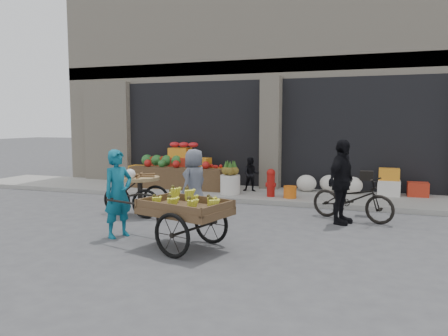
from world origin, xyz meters
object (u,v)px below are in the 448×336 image
(fire_hydrant, at_px, (271,182))
(banana_cart, at_px, (183,205))
(seated_person, at_px, (251,174))
(pineapple_bin, at_px, (230,184))
(cyclist, at_px, (341,182))
(vendor_woman, at_px, (118,194))
(tricycle_cart, at_px, (140,189))
(vendor_grey, at_px, (194,182))
(orange_bucket, at_px, (290,192))
(bicycle, at_px, (352,198))

(fire_hydrant, height_order, banana_cart, banana_cart)
(fire_hydrant, relative_size, banana_cart, 0.29)
(fire_hydrant, height_order, seated_person, seated_person)
(pineapple_bin, xyz_separation_m, cyclist, (2.96, -2.01, 0.47))
(banana_cart, bearing_deg, vendor_woman, -175.84)
(tricycle_cart, bearing_deg, vendor_grey, 12.50)
(fire_hydrant, xyz_separation_m, orange_bucket, (0.50, -0.05, -0.23))
(tricycle_cart, height_order, vendor_grey, vendor_grey)
(pineapple_bin, height_order, vendor_grey, vendor_grey)
(pineapple_bin, distance_m, tricycle_cart, 2.87)
(tricycle_cart, bearing_deg, banana_cart, -51.31)
(fire_hydrant, height_order, vendor_grey, vendor_grey)
(fire_hydrant, bearing_deg, tricycle_cart, -131.71)
(orange_bucket, xyz_separation_m, cyclist, (1.36, -1.91, 0.57))
(seated_person, xyz_separation_m, tricycle_cart, (-1.58, -3.21, -0.02))
(vendor_woman, distance_m, bicycle, 4.66)
(orange_bucket, bearing_deg, banana_cart, -101.03)
(orange_bucket, xyz_separation_m, bicycle, (1.56, -1.51, 0.18))
(pineapple_bin, bearing_deg, vendor_woman, -98.22)
(vendor_woman, xyz_separation_m, vendor_grey, (0.56, 2.06, -0.05))
(pineapple_bin, xyz_separation_m, bicycle, (3.16, -1.61, 0.08))
(pineapple_bin, relative_size, bicycle, 0.30)
(pineapple_bin, xyz_separation_m, vendor_woman, (-0.62, -4.31, 0.40))
(orange_bucket, bearing_deg, cyclist, -54.50)
(orange_bucket, relative_size, banana_cart, 0.13)
(tricycle_cart, distance_m, cyclist, 4.20)
(pineapple_bin, distance_m, cyclist, 3.61)
(fire_hydrant, bearing_deg, pineapple_bin, 177.40)
(orange_bucket, height_order, vendor_grey, vendor_grey)
(tricycle_cart, relative_size, vendor_grey, 1.01)
(seated_person, xyz_separation_m, banana_cart, (0.33, -5.18, 0.11))
(banana_cart, relative_size, bicycle, 1.43)
(pineapple_bin, height_order, bicycle, bicycle)
(pineapple_bin, distance_m, fire_hydrant, 1.11)
(cyclist, bearing_deg, banana_cart, 158.31)
(orange_bucket, xyz_separation_m, tricycle_cart, (-2.78, -2.51, 0.30))
(vendor_woman, bearing_deg, seated_person, 10.74)
(banana_cart, distance_m, vendor_grey, 2.46)
(bicycle, bearing_deg, vendor_woman, 144.77)
(orange_bucket, bearing_deg, vendor_grey, -127.74)
(banana_cart, bearing_deg, bicycle, 66.40)
(seated_person, distance_m, banana_cart, 5.19)
(vendor_grey, bearing_deg, bicycle, 115.57)
(cyclist, bearing_deg, seated_person, 63.75)
(fire_hydrant, relative_size, bicycle, 0.41)
(vendor_grey, xyz_separation_m, bicycle, (3.22, 0.64, -0.27))
(banana_cart, relative_size, tricycle_cart, 1.69)
(vendor_woman, distance_m, cyclist, 4.26)
(seated_person, xyz_separation_m, cyclist, (2.56, -2.61, 0.25))
(orange_bucket, height_order, vendor_woman, vendor_woman)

